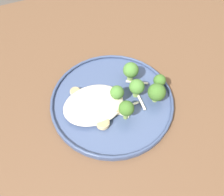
{
  "coord_description": "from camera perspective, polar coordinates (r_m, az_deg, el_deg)",
  "views": [
    {
      "loc": [
        -0.11,
        -0.3,
        1.22
      ],
      "look_at": [
        0.01,
        -0.01,
        0.76
      ],
      "focal_mm": 38.24,
      "sensor_mm": 36.0,
      "label": 1
    }
  ],
  "objects": [
    {
      "name": "seared_scallop_tilted_round",
      "position": [
        0.54,
        1.16,
        -2.71
      ],
      "size": [
        0.02,
        0.02,
        0.01
      ],
      "color": "#E5C689",
      "rests_on": "dinner_plate"
    },
    {
      "name": "seared_scallop_center_golden",
      "position": [
        0.57,
        -8.77,
        1.44
      ],
      "size": [
        0.02,
        0.02,
        0.01
      ],
      "color": "#E5C689",
      "rests_on": "dinner_plate"
    },
    {
      "name": "onion_sliver_pale_crescent",
      "position": [
        0.59,
        5.96,
        3.75
      ],
      "size": [
        0.05,
        0.03,
        0.0
      ],
      "primitive_type": "cube",
      "rotation": [
        0.0,
        0.0,
        2.6
      ],
      "color": "silver",
      "rests_on": "dinner_plate"
    },
    {
      "name": "seared_scallop_right_edge",
      "position": [
        0.54,
        -7.29,
        -2.42
      ],
      "size": [
        0.03,
        0.03,
        0.01
      ],
      "color": "beige",
      "rests_on": "dinner_plate"
    },
    {
      "name": "broccoli_floret_tall_stalk",
      "position": [
        0.53,
        1.21,
        1.09
      ],
      "size": [
        0.03,
        0.03,
        0.05
      ],
      "color": "#89A356",
      "rests_on": "dinner_plate"
    },
    {
      "name": "dinner_plate",
      "position": [
        0.56,
        0.0,
        -0.67
      ],
      "size": [
        0.29,
        0.29,
        0.02
      ],
      "color": "#38476B",
      "rests_on": "wooden_dining_table"
    },
    {
      "name": "broccoli_floret_rear_charred",
      "position": [
        0.55,
        10.64,
        1.34
      ],
      "size": [
        0.04,
        0.04,
        0.05
      ],
      "color": "#89A356",
      "rests_on": "dinner_plate"
    },
    {
      "name": "wooden_dining_table",
      "position": [
        0.64,
        -1.15,
        -5.11
      ],
      "size": [
        1.4,
        1.0,
        0.74
      ],
      "color": "brown",
      "rests_on": "ground"
    },
    {
      "name": "seared_scallop_on_noodles",
      "position": [
        0.55,
        0.1,
        0.02
      ],
      "size": [
        0.03,
        0.03,
        0.02
      ],
      "color": "beige",
      "rests_on": "dinner_plate"
    },
    {
      "name": "broccoli_floret_right_tilted",
      "position": [
        0.57,
        4.52,
        6.53
      ],
      "size": [
        0.04,
        0.04,
        0.06
      ],
      "color": "#7A994C",
      "rests_on": "dinner_plate"
    },
    {
      "name": "onion_sliver_curled_piece",
      "position": [
        0.56,
        6.94,
        -0.85
      ],
      "size": [
        0.01,
        0.05,
        0.0
      ],
      "primitive_type": "cube",
      "rotation": [
        0.0,
        0.0,
        4.63
      ],
      "color": "silver",
      "rests_on": "dinner_plate"
    },
    {
      "name": "onion_sliver_long_sliver",
      "position": [
        0.55,
        4.38,
        -1.75
      ],
      "size": [
        0.04,
        0.01,
        0.0
      ],
      "primitive_type": "cube",
      "rotation": [
        0.0,
        0.0,
        3.15
      ],
      "color": "silver",
      "rests_on": "dinner_plate"
    },
    {
      "name": "noodle_bed",
      "position": [
        0.54,
        -4.43,
        -1.56
      ],
      "size": [
        0.14,
        0.11,
        0.03
      ],
      "color": "beige",
      "rests_on": "dinner_plate"
    },
    {
      "name": "seared_scallop_rear_pale",
      "position": [
        0.52,
        -2.2,
        -5.97
      ],
      "size": [
        0.03,
        0.03,
        0.01
      ],
      "color": "#E5C689",
      "rests_on": "dinner_plate"
    },
    {
      "name": "seared_scallop_tiny_bay",
      "position": [
        0.53,
        -7.6,
        -4.32
      ],
      "size": [
        0.03,
        0.03,
        0.01
      ],
      "color": "#E5C689",
      "rests_on": "dinner_plate"
    },
    {
      "name": "seared_scallop_half_hidden",
      "position": [
        0.54,
        -2.64,
        -2.85
      ],
      "size": [
        0.04,
        0.04,
        0.02
      ],
      "color": "#DBB77A",
      "rests_on": "dinner_plate"
    },
    {
      "name": "broccoli_floret_left_leaning",
      "position": [
        0.57,
        11.28,
        3.99
      ],
      "size": [
        0.03,
        0.03,
        0.05
      ],
      "color": "#89A356",
      "rests_on": "dinner_plate"
    },
    {
      "name": "onion_sliver_short_strip",
      "position": [
        0.54,
        1.92,
        -3.74
      ],
      "size": [
        0.03,
        0.03,
        0.0
      ],
      "primitive_type": "cube",
      "rotation": [
        0.0,
        0.0,
        5.48
      ],
      "color": "silver",
      "rests_on": "dinner_plate"
    },
    {
      "name": "broccoli_floret_center_pile",
      "position": [
        0.55,
        5.94,
        2.6
      ],
      "size": [
        0.04,
        0.04,
        0.05
      ],
      "color": "#7A994C",
      "rests_on": "dinner_plate"
    },
    {
      "name": "ground",
      "position": [
        1.26,
        -0.62,
        -20.23
      ],
      "size": [
        6.0,
        6.0,
        0.0
      ],
      "primitive_type": "plane",
      "color": "#47423D"
    },
    {
      "name": "broccoli_floret_small_sprig",
      "position": [
        0.51,
        3.46,
        -2.59
      ],
      "size": [
        0.03,
        0.03,
        0.06
      ],
      "color": "#7A994C",
      "rests_on": "dinner_plate"
    }
  ]
}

